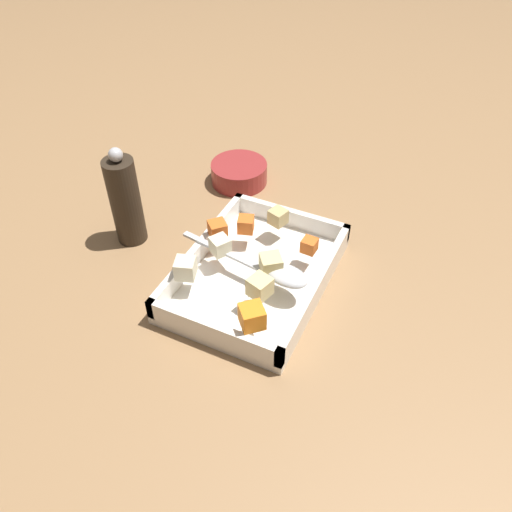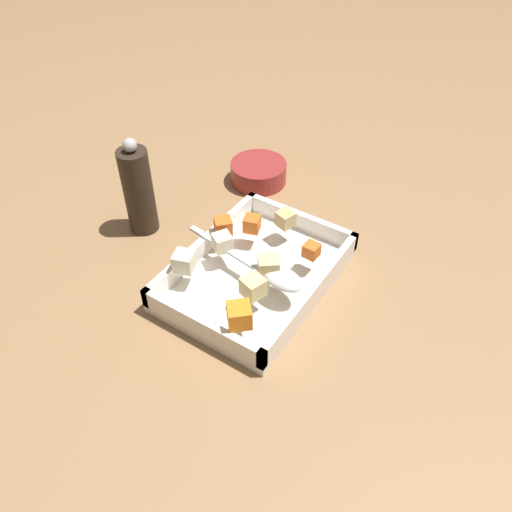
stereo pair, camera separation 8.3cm
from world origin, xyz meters
TOP-DOWN VIEW (x-y plane):
  - ground_plane at (0.00, 0.00)m, footprint 4.00×4.00m
  - baking_dish at (0.01, -0.01)m, footprint 0.31×0.22m
  - carrot_chunk_near_spoon at (0.03, 0.08)m, footprint 0.04×0.04m
  - carrot_chunk_corner_nw at (0.07, 0.04)m, footprint 0.03×0.03m
  - carrot_chunk_center at (0.07, -0.08)m, footprint 0.02×0.02m
  - carrot_chunk_front_center at (-0.12, -0.06)m, footprint 0.05×0.05m
  - potato_chunk_heap_side at (-0.07, 0.08)m, footprint 0.04×0.04m
  - potato_chunk_far_left at (-0.06, -0.04)m, footprint 0.04×0.04m
  - potato_chunk_heap_top at (0.11, 0.00)m, footprint 0.03×0.03m
  - potato_chunk_near_left at (-0.00, 0.06)m, footprint 0.04×0.04m
  - potato_chunk_back_center at (-0.01, -0.04)m, footprint 0.05×0.05m
  - serving_spoon at (-0.01, -0.05)m, footprint 0.06×0.24m
  - pepper_mill at (0.01, 0.25)m, footprint 0.05×0.05m
  - small_prep_bowl at (0.26, 0.15)m, footprint 0.12×0.12m

SIDE VIEW (x-z plane):
  - ground_plane at x=0.00m, z-range 0.00..0.00m
  - baking_dish at x=0.01m, z-range -0.01..0.04m
  - small_prep_bowl at x=0.26m, z-range 0.00..0.04m
  - serving_spoon at x=-0.01m, z-range 0.05..0.07m
  - carrot_chunk_center at x=0.07m, z-range 0.05..0.07m
  - carrot_chunk_corner_nw at x=0.07m, z-range 0.05..0.08m
  - potato_chunk_heap_top at x=0.11m, z-range 0.05..0.08m
  - carrot_chunk_near_spoon at x=0.03m, z-range 0.05..0.08m
  - potato_chunk_near_left at x=0.00m, z-range 0.05..0.08m
  - potato_chunk_heap_side at x=-0.07m, z-range 0.05..0.08m
  - potato_chunk_far_left at x=-0.06m, z-range 0.05..0.08m
  - potato_chunk_back_center at x=-0.01m, z-range 0.05..0.08m
  - carrot_chunk_front_center at x=-0.12m, z-range 0.05..0.08m
  - pepper_mill at x=0.01m, z-range -0.01..0.18m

